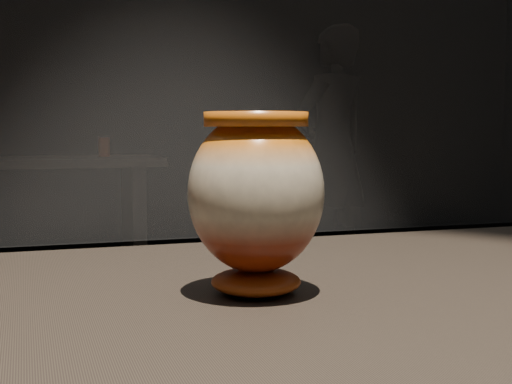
# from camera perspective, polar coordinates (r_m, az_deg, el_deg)

# --- Properties ---
(main_vase) EXTENTS (0.15, 0.15, 0.20)m
(main_vase) POSITION_cam_1_polar(r_m,az_deg,el_deg) (0.76, 0.00, -0.27)
(main_vase) COLOR maroon
(main_vase) RESTS_ON display_plinth
(back_vase_right) EXTENTS (0.07, 0.07, 0.11)m
(back_vase_right) POSITION_cam_1_polar(r_m,az_deg,el_deg) (4.36, -12.05, 3.54)
(back_vase_right) COLOR #913915
(back_vase_right) RESTS_ON back_shelf
(visitor) EXTENTS (0.78, 0.65, 1.83)m
(visitor) POSITION_cam_1_polar(r_m,az_deg,el_deg) (5.40, 6.12, 3.50)
(visitor) COLOR black
(visitor) RESTS_ON ground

